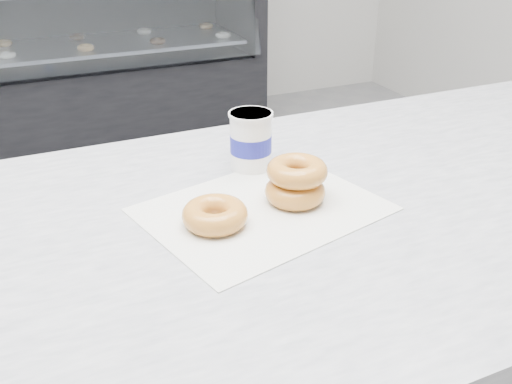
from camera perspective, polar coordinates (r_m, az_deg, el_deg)
display_case at (r=3.49m, az=-20.17°, el=11.84°), size 2.40×0.74×1.25m
wax_paper at (r=0.86m, az=0.67°, el=-1.73°), size 0.39×0.33×0.00m
donut_single at (r=0.81m, az=-4.13°, el=-2.26°), size 0.10×0.10×0.03m
donut_stack at (r=0.87m, az=4.03°, el=1.09°), size 0.13×0.13×0.07m
coffee_cup at (r=0.98m, az=-0.52°, el=5.20°), size 0.09×0.09×0.10m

